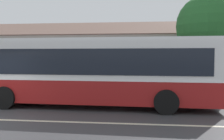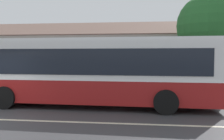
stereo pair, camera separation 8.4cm
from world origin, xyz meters
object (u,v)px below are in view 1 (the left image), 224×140
at_px(transit_bus, 84,70).
at_px(street_tree_primary, 210,28).
at_px(bench_by_building, 1,84).
at_px(bus_stop_sign, 215,69).

bearing_deg(transit_bus, street_tree_primary, 32.03).
relative_size(transit_bus, street_tree_primary, 2.01).
distance_m(bench_by_building, bus_stop_sign, 12.49).
relative_size(bench_by_building, bus_stop_sign, 0.74).
bearing_deg(transit_bus, bus_stop_sign, 18.02).
bearing_deg(bench_by_building, street_tree_primary, 4.81).
bearing_deg(bus_stop_sign, bench_by_building, 175.21).
xyz_separation_m(bench_by_building, bus_stop_sign, (12.41, -1.04, 1.07)).
height_order(transit_bus, bench_by_building, transit_bus).
height_order(bench_by_building, street_tree_primary, street_tree_primary).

